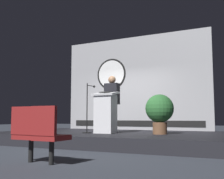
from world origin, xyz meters
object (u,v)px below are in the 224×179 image
Objects in this scene: potted_plant at (160,110)px; audience_chair_left at (28,131)px; podium at (105,112)px; speaker_person at (112,103)px; microphone_stand at (88,116)px; audience_chair_right at (49,132)px.

potted_plant is 1.13× the size of audience_chair_left.
podium is 0.55m from speaker_person.
microphone_stand is 3.24m from audience_chair_left.
speaker_person is at bearing 94.81° from audience_chair_left.
speaker_person is (-0.04, 0.48, 0.27)m from podium.
podium reaches higher than potted_plant.
microphone_stand is at bearing -169.00° from podium.
potted_plant reaches higher than audience_chair_right.
microphone_stand is at bearing -128.09° from speaker_person.
podium reaches higher than audience_chair_right.
audience_chair_left is (0.76, -3.13, -0.28)m from microphone_stand.
podium is at bearing 102.54° from audience_chair_right.
speaker_person is 1.19× the size of microphone_stand.
audience_chair_left is at bearing -85.17° from podium.
microphone_stand is at bearing -170.68° from potted_plant.
podium is at bearing 11.00° from microphone_stand.
potted_plant is 1.13× the size of audience_chair_right.
audience_chair_left and audience_chair_right have the same top height.
microphone_stand is 1.53× the size of audience_chair_right.
audience_chair_right is (-0.71, -3.51, -0.41)m from potted_plant.
speaker_person reaches higher than audience_chair_left.
speaker_person is 3.89m from audience_chair_right.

